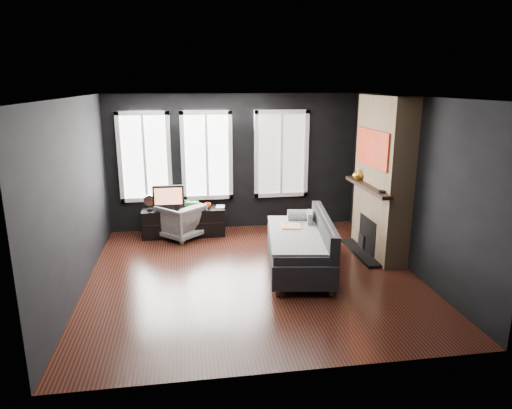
{
  "coord_description": "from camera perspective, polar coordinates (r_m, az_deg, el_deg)",
  "views": [
    {
      "loc": [
        -0.95,
        -6.51,
        2.89
      ],
      "look_at": [
        0.1,
        0.3,
        1.05
      ],
      "focal_mm": 32.0,
      "sensor_mm": 36.0,
      "label": 1
    }
  ],
  "objects": [
    {
      "name": "fireplace",
      "position": [
        7.97,
        15.52,
        3.26
      ],
      "size": [
        0.7,
        1.62,
        2.7
      ],
      "primitive_type": null,
      "color": "#93724C",
      "rests_on": "floor"
    },
    {
      "name": "windows",
      "position": [
        9.0,
        -5.67,
        11.63
      ],
      "size": [
        4.0,
        0.16,
        1.76
      ],
      "primitive_type": null,
      "color": "white",
      "rests_on": "wall_back"
    },
    {
      "name": "storage_box",
      "position": [
        8.9,
        -8.0,
        -0.06
      ],
      "size": [
        0.27,
        0.21,
        0.13
      ],
      "primitive_type": "cube",
      "rotation": [
        0.0,
        0.0,
        -0.24
      ],
      "color": "#2F703A",
      "rests_on": "media_console"
    },
    {
      "name": "book",
      "position": [
        8.92,
        -5.04,
        0.39
      ],
      "size": [
        0.17,
        0.04,
        0.23
      ],
      "primitive_type": "imported",
      "rotation": [
        0.0,
        0.0,
        -0.13
      ],
      "color": "#B8AF8F",
      "rests_on": "media_console"
    },
    {
      "name": "wall_left",
      "position": [
        6.87,
        -21.56,
        0.93
      ],
      "size": [
        0.02,
        5.0,
        2.7
      ],
      "primitive_type": "cube",
      "color": "black",
      "rests_on": "ground"
    },
    {
      "name": "wall_right",
      "position": [
        7.53,
        18.75,
        2.34
      ],
      "size": [
        0.02,
        5.0,
        2.7
      ],
      "primitive_type": "cube",
      "color": "black",
      "rests_on": "ground"
    },
    {
      "name": "floor",
      "position": [
        7.19,
        -0.43,
        -8.76
      ],
      "size": [
        5.0,
        5.0,
        0.0
      ],
      "primitive_type": "plane",
      "color": "black",
      "rests_on": "ground"
    },
    {
      "name": "stripe_pillow",
      "position": [
        7.71,
        6.72,
        -2.13
      ],
      "size": [
        0.15,
        0.35,
        0.34
      ],
      "primitive_type": "cube",
      "rotation": [
        0.0,
        0.0,
        -0.23
      ],
      "color": "gray",
      "rests_on": "sofa"
    },
    {
      "name": "armchair",
      "position": [
        8.83,
        -9.37,
        -1.84
      ],
      "size": [
        0.98,
        0.98,
        0.74
      ],
      "primitive_type": "imported",
      "rotation": [
        0.0,
        0.0,
        -2.37
      ],
      "color": "silver",
      "rests_on": "floor"
    },
    {
      "name": "ceiling",
      "position": [
        6.58,
        -0.48,
        13.29
      ],
      "size": [
        5.0,
        5.0,
        0.0
      ],
      "primitive_type": "plane",
      "color": "white",
      "rests_on": "ground"
    },
    {
      "name": "desk_fan",
      "position": [
        8.9,
        -13.17,
        0.26
      ],
      "size": [
        0.23,
        0.23,
        0.31
      ],
      "primitive_type": null,
      "rotation": [
        0.0,
        0.0,
        -0.07
      ],
      "color": "gray",
      "rests_on": "media_console"
    },
    {
      "name": "monitor",
      "position": [
        8.84,
        -10.9,
        1.06
      ],
      "size": [
        0.6,
        0.13,
        0.53
      ],
      "primitive_type": null,
      "rotation": [
        0.0,
        0.0,
        -0.0
      ],
      "color": "black",
      "rests_on": "media_console"
    },
    {
      "name": "sofa",
      "position": [
        7.25,
        5.38,
        -4.84
      ],
      "size": [
        1.32,
        2.19,
        0.89
      ],
      "primitive_type": null,
      "rotation": [
        0.0,
        0.0,
        -0.15
      ],
      "color": "#27282A",
      "rests_on": "floor"
    },
    {
      "name": "mantel_vase",
      "position": [
        8.28,
        12.68,
        3.73
      ],
      "size": [
        0.25,
        0.26,
        0.2
      ],
      "primitive_type": "imported",
      "rotation": [
        0.0,
        0.0,
        0.26
      ],
      "color": "gold",
      "rests_on": "fireplace"
    },
    {
      "name": "wall_back",
      "position": [
        9.19,
        -2.71,
        5.29
      ],
      "size": [
        5.0,
        0.02,
        2.7
      ],
      "primitive_type": "cube",
      "color": "black",
      "rests_on": "ground"
    },
    {
      "name": "mug",
      "position": [
        8.9,
        -6.06,
        -0.01
      ],
      "size": [
        0.13,
        0.1,
        0.13
      ],
      "primitive_type": "imported",
      "rotation": [
        0.0,
        0.0,
        -0.03
      ],
      "color": "#FA5510",
      "rests_on": "media_console"
    },
    {
      "name": "mantel_clock",
      "position": [
        7.4,
        15.41,
        1.58
      ],
      "size": [
        0.14,
        0.14,
        0.04
      ],
      "primitive_type": "cylinder",
      "rotation": [
        0.0,
        0.0,
        -0.38
      ],
      "color": "black",
      "rests_on": "fireplace"
    },
    {
      "name": "media_console",
      "position": [
        9.0,
        -9.02,
        -2.16
      ],
      "size": [
        1.58,
        0.5,
        0.54
      ],
      "primitive_type": null,
      "rotation": [
        0.0,
        0.0,
        -0.01
      ],
      "color": "black",
      "rests_on": "floor"
    }
  ]
}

